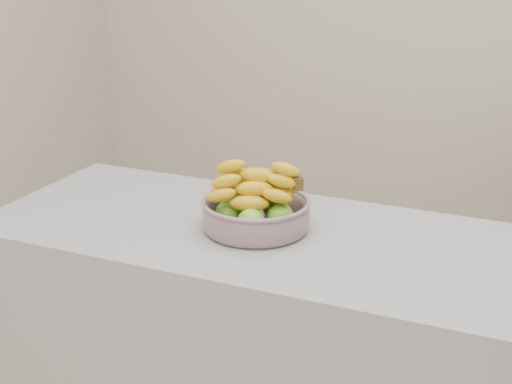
% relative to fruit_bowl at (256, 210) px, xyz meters
% --- Properties ---
extents(fruit_bowl, '(0.27, 0.27, 0.16)m').
position_rel_fruit_bowl_xyz_m(fruit_bowl, '(0.00, 0.00, 0.00)').
color(fruit_bowl, '#8B98A7').
rests_on(fruit_bowl, counter).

